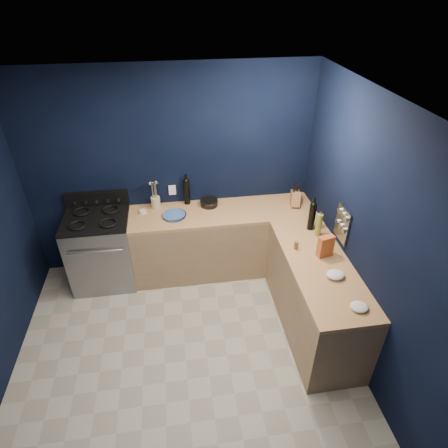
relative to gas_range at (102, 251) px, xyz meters
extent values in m
cube|color=#AEAA99|center=(0.93, -1.42, -0.47)|extent=(3.50, 3.50, 0.02)
cube|color=silver|center=(0.93, -1.42, 2.15)|extent=(3.50, 3.50, 0.02)
cube|color=black|center=(0.93, 0.34, 0.84)|extent=(3.50, 0.02, 2.60)
cube|color=black|center=(2.69, -1.42, 0.84)|extent=(0.02, 3.50, 2.60)
cube|color=#A07F5D|center=(1.53, 0.02, -0.03)|extent=(2.30, 0.63, 0.86)
cube|color=#97643A|center=(1.53, 0.02, 0.42)|extent=(2.30, 0.63, 0.04)
cube|color=#A07F5D|center=(2.37, -1.13, -0.03)|extent=(0.63, 1.67, 0.86)
cube|color=#97643A|center=(2.37, -1.13, 0.42)|extent=(0.63, 1.67, 0.04)
cube|color=gray|center=(0.00, 0.00, 0.00)|extent=(0.76, 0.66, 0.92)
cube|color=black|center=(0.00, -0.32, -0.01)|extent=(0.59, 0.02, 0.42)
cube|color=black|center=(0.00, 0.00, 0.48)|extent=(0.76, 0.66, 0.03)
cube|color=black|center=(0.00, 0.30, 0.58)|extent=(0.76, 0.06, 0.20)
cube|color=gray|center=(2.67, -0.87, 0.72)|extent=(0.02, 0.28, 0.38)
cube|color=white|center=(0.93, 0.32, 0.62)|extent=(0.09, 0.02, 0.13)
cylinder|color=#2B5690|center=(0.93, -0.02, 0.46)|extent=(0.28, 0.28, 0.03)
cylinder|color=white|center=(0.55, 0.12, 0.46)|extent=(0.09, 0.09, 0.03)
cylinder|color=beige|center=(0.71, 0.23, 0.51)|extent=(0.12, 0.12, 0.14)
cylinder|color=black|center=(1.11, 0.27, 0.60)|extent=(0.09, 0.09, 0.32)
cylinder|color=black|center=(1.38, 0.17, 0.48)|extent=(0.23, 0.23, 0.08)
cube|color=#97643B|center=(2.45, 0.03, 0.54)|extent=(0.15, 0.25, 0.24)
cylinder|color=black|center=(2.47, -0.51, 0.60)|extent=(0.10, 0.10, 0.32)
cylinder|color=olive|center=(2.51, -0.65, 0.58)|extent=(0.07, 0.07, 0.28)
cylinder|color=olive|center=(2.19, -0.86, 0.49)|extent=(0.04, 0.04, 0.10)
cylinder|color=olive|center=(2.50, -1.01, 0.49)|extent=(0.05, 0.05, 0.09)
cube|color=#B5291F|center=(2.45, -1.01, 0.56)|extent=(0.18, 0.11, 0.24)
ellipsoid|color=white|center=(2.43, -1.35, 0.47)|extent=(0.19, 0.17, 0.06)
ellipsoid|color=white|center=(2.48, -1.77, 0.46)|extent=(0.17, 0.15, 0.05)
camera|label=1|loc=(0.96, -3.91, 2.92)|focal=30.23mm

